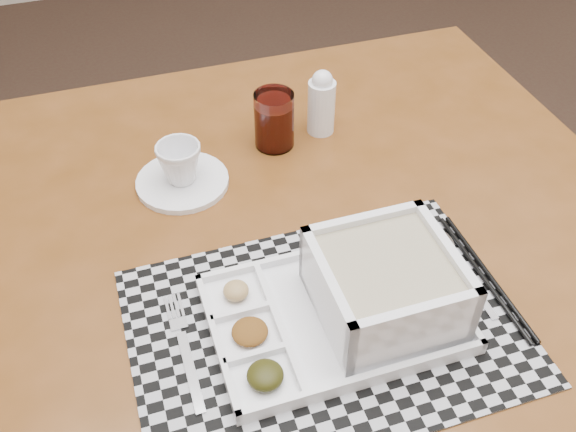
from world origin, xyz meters
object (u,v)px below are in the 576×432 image
object	(u,v)px
cup	(180,163)
dining_table	(301,294)
serving_tray	(369,295)
creamer_bottle	(321,103)
juice_glass	(274,122)

from	to	relation	value
cup	dining_table	bearing A→B (deg)	-58.73
serving_tray	creamer_bottle	distance (m)	0.42
serving_tray	cup	xyz separation A→B (m)	(-0.18, 0.34, 0.00)
dining_table	serving_tray	world-z (taller)	serving_tray
dining_table	cup	world-z (taller)	cup
dining_table	serving_tray	xyz separation A→B (m)	(0.05, -0.13, 0.13)
serving_tray	juice_glass	world-z (taller)	serving_tray
juice_glass	creamer_bottle	world-z (taller)	creamer_bottle
creamer_bottle	dining_table	bearing A→B (deg)	-115.74
dining_table	creamer_bottle	bearing A→B (deg)	64.26
dining_table	juice_glass	xyz separation A→B (m)	(0.04, 0.27, 0.13)
serving_tray	juice_glass	xyz separation A→B (m)	(-0.00, 0.40, 0.00)
serving_tray	cup	bearing A→B (deg)	117.24
dining_table	cup	distance (m)	0.28
cup	juice_glass	bearing A→B (deg)	17.47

